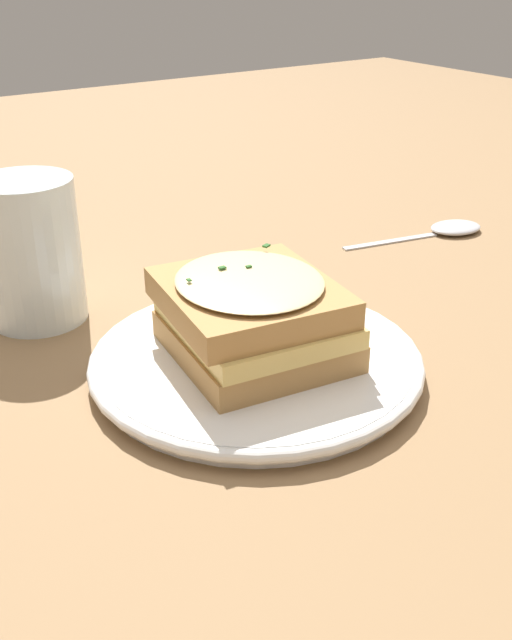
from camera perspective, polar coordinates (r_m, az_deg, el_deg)
The scene contains 5 objects.
ground_plane at distance 0.55m, azimuth 2.50°, elevation -3.51°, with size 2.40×2.40×0.00m, color olive.
dinner_plate at distance 0.54m, azimuth 0.00°, elevation -3.13°, with size 0.24×0.24×0.02m.
sandwich at distance 0.53m, azimuth -0.22°, elevation 0.30°, with size 0.13×0.14×0.06m.
water_glass at distance 0.63m, azimuth -16.75°, elevation 5.04°, with size 0.08×0.08×0.12m, color silver.
spoon at distance 0.84m, azimuth 14.44°, elevation 6.73°, with size 0.17×0.06×0.01m.
Camera 1 is at (-0.29, -0.38, 0.28)m, focal length 42.00 mm.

